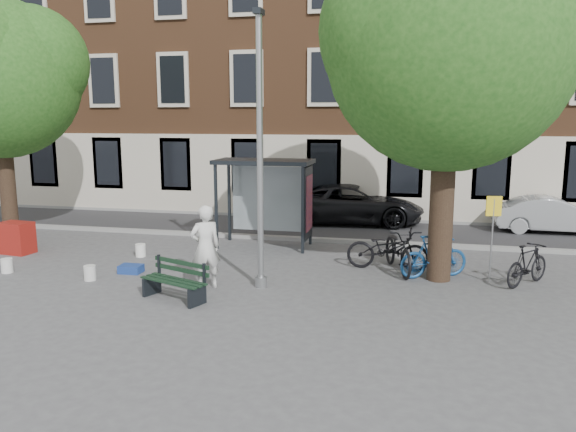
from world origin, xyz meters
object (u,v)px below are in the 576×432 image
(painter, at_px, (205,247))
(notice_sign, at_px, (493,219))
(car_silver, at_px, (552,215))
(bike_b, at_px, (434,256))
(red_stand, at_px, (16,238))
(bike_d, at_px, (527,264))
(bench, at_px, (175,282))
(bike_a, at_px, (388,249))
(lamppost, at_px, (260,166))
(bus_shelter, at_px, (278,183))
(car_dark, at_px, (353,204))
(bike_c, at_px, (398,249))

(painter, distance_m, notice_sign, 6.67)
(painter, bearing_deg, car_silver, -173.91)
(bike_b, bearing_deg, red_stand, 63.51)
(painter, relative_size, bike_d, 1.17)
(bike_b, xyz_separation_m, red_stand, (-11.58, -0.07, -0.08))
(bench, xyz_separation_m, car_silver, (9.46, 9.40, 0.24))
(bike_d, xyz_separation_m, car_silver, (1.94, 6.64, 0.12))
(bike_a, relative_size, notice_sign, 1.01)
(bike_d, bearing_deg, lamppost, 54.38)
(bench, xyz_separation_m, bike_d, (7.52, 2.77, 0.12))
(bus_shelter, xyz_separation_m, painter, (-0.59, -4.46, -0.96))
(lamppost, xyz_separation_m, bike_a, (2.75, 2.14, -2.24))
(bench, distance_m, notice_sign, 7.36)
(notice_sign, bearing_deg, car_silver, 57.79)
(bench, bearing_deg, notice_sign, 43.96)
(painter, bearing_deg, bike_b, 164.76)
(car_dark, relative_size, car_silver, 1.39)
(bus_shelter, height_order, bike_d, bus_shelter)
(bus_shelter, xyz_separation_m, bike_b, (4.49, -2.45, -1.39))
(lamppost, distance_m, bike_b, 4.79)
(bus_shelter, height_order, notice_sign, bus_shelter)
(red_stand, bearing_deg, car_silver, 22.75)
(bike_d, distance_m, car_dark, 8.41)
(bike_d, height_order, notice_sign, notice_sign)
(lamppost, height_order, painter, lamppost)
(red_stand, bearing_deg, notice_sign, -0.22)
(lamppost, height_order, bench, lamppost)
(bike_a, relative_size, red_stand, 2.31)
(bench, xyz_separation_m, bike_b, (5.43, 2.93, 0.16))
(bench, height_order, car_silver, car_silver)
(painter, distance_m, red_stand, 6.80)
(bike_a, bearing_deg, red_stand, 96.31)
(bus_shelter, xyz_separation_m, bike_d, (6.59, -2.61, -1.43))
(bike_c, bearing_deg, car_silver, 33.66)
(bike_c, bearing_deg, bike_b, -40.91)
(bike_a, relative_size, bike_d, 1.27)
(car_dark, bearing_deg, bike_b, -162.71)
(lamppost, bearing_deg, bench, -140.53)
(bus_shelter, height_order, red_stand, bus_shelter)
(bike_c, relative_size, car_dark, 0.43)
(painter, bearing_deg, notice_sign, 159.68)
(bus_shelter, distance_m, bike_b, 5.30)
(bench, relative_size, bike_c, 0.75)
(bike_c, bearing_deg, bus_shelter, 132.61)
(painter, bearing_deg, bike_a, 175.39)
(lamppost, height_order, bike_d, lamppost)
(painter, xyz_separation_m, bike_b, (5.08, 2.01, -0.43))
(bus_shelter, xyz_separation_m, red_stand, (-7.09, -2.52, -1.47))
(bench, distance_m, car_dark, 10.05)
(painter, bearing_deg, car_dark, -142.05)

